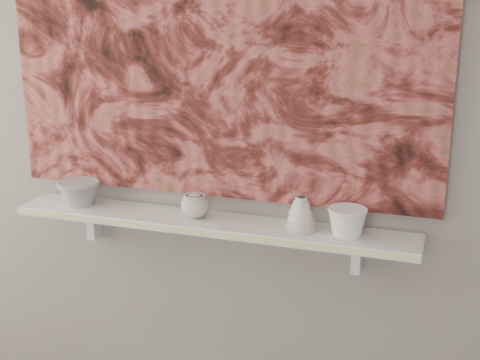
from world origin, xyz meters
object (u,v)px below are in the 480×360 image
at_px(cup_cream, 195,206).
at_px(bowl_white, 347,221).
at_px(shelf, 210,223).
at_px(bell_vessel, 301,213).
at_px(painting, 217,34).
at_px(bowl_grey, 79,193).

xyz_separation_m(cup_cream, bowl_white, (0.52, 0.00, 0.00)).
height_order(shelf, bowl_white, bowl_white).
relative_size(cup_cream, bell_vessel, 0.84).
bearing_deg(painting, shelf, -90.00).
relative_size(bowl_grey, cup_cream, 1.66).
bearing_deg(bowl_white, bowl_grey, 180.00).
relative_size(shelf, painting, 0.93).
bearing_deg(bowl_white, cup_cream, 180.00).
xyz_separation_m(bowl_grey, bowl_white, (0.97, 0.00, 0.00)).
relative_size(painting, bowl_white, 11.93).
bearing_deg(painting, cup_cream, -124.71).
xyz_separation_m(shelf, bowl_white, (0.46, 0.00, 0.06)).
bearing_deg(shelf, bell_vessel, 0.00).
height_order(painting, cup_cream, painting).
bearing_deg(cup_cream, shelf, 0.00).
xyz_separation_m(painting, bowl_white, (0.46, -0.08, -0.56)).
height_order(shelf, painting, painting).
bearing_deg(bell_vessel, shelf, 180.00).
relative_size(shelf, bell_vessel, 12.56).
xyz_separation_m(bowl_grey, cup_cream, (0.45, 0.00, -0.00)).
height_order(shelf, cup_cream, cup_cream).
height_order(bell_vessel, bowl_white, bell_vessel).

